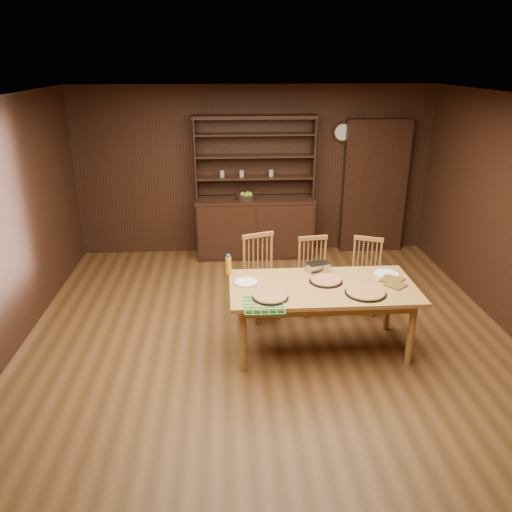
{
  "coord_description": "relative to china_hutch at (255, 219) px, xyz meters",
  "views": [
    {
      "loc": [
        -0.46,
        -4.71,
        2.95
      ],
      "look_at": [
        -0.14,
        0.4,
        0.92
      ],
      "focal_mm": 35.0,
      "sensor_mm": 36.0,
      "label": 1
    }
  ],
  "objects": [
    {
      "name": "floor",
      "position": [
        0.0,
        -2.75,
        -0.6
      ],
      "size": [
        6.0,
        6.0,
        0.0
      ],
      "primitive_type": "plane",
      "color": "brown",
      "rests_on": "ground"
    },
    {
      "name": "room_shell",
      "position": [
        0.0,
        -2.75,
        0.98
      ],
      "size": [
        6.0,
        6.0,
        6.0
      ],
      "color": "silver",
      "rests_on": "floor"
    },
    {
      "name": "china_hutch",
      "position": [
        0.0,
        0.0,
        0.0
      ],
      "size": [
        1.84,
        0.52,
        2.17
      ],
      "color": "black",
      "rests_on": "floor"
    },
    {
      "name": "doorway",
      "position": [
        1.9,
        0.15,
        0.45
      ],
      "size": [
        1.0,
        0.18,
        2.1
      ],
      "primitive_type": "cube",
      "color": "black",
      "rests_on": "floor"
    },
    {
      "name": "wall_clock",
      "position": [
        1.35,
        0.2,
        1.3
      ],
      "size": [
        0.3,
        0.05,
        0.3
      ],
      "color": "black",
      "rests_on": "room_shell"
    },
    {
      "name": "dining_table",
      "position": [
        0.53,
        -2.82,
        0.08
      ],
      "size": [
        1.93,
        0.97,
        0.75
      ],
      "color": "#BA8140",
      "rests_on": "floor"
    },
    {
      "name": "chair_left",
      "position": [
        -0.05,
        -1.98,
        -0.05
      ],
      "size": [
        0.53,
        0.52,
        1.02
      ],
      "rotation": [
        0.0,
        0.0,
        0.35
      ],
      "color": "olive",
      "rests_on": "floor"
    },
    {
      "name": "chair_center",
      "position": [
        0.61,
        -1.89,
        -0.1
      ],
      "size": [
        0.43,
        0.41,
        0.94
      ],
      "rotation": [
        0.0,
        0.0,
        0.13
      ],
      "color": "olive",
      "rests_on": "floor"
    },
    {
      "name": "chair_right",
      "position": [
        1.25,
        -1.91,
        -0.11
      ],
      "size": [
        0.48,
        0.48,
        0.92
      ],
      "rotation": [
        0.0,
        0.0,
        -0.39
      ],
      "color": "olive",
      "rests_on": "floor"
    },
    {
      "name": "pizza_left",
      "position": [
        -0.04,
        -3.07,
        0.17
      ],
      "size": [
        0.36,
        0.36,
        0.04
      ],
      "color": "black",
      "rests_on": "dining_table"
    },
    {
      "name": "pizza_right",
      "position": [
        0.92,
        -3.03,
        0.17
      ],
      "size": [
        0.42,
        0.42,
        0.04
      ],
      "color": "black",
      "rests_on": "dining_table"
    },
    {
      "name": "pizza_center",
      "position": [
        0.58,
        -2.72,
        0.17
      ],
      "size": [
        0.35,
        0.35,
        0.04
      ],
      "color": "black",
      "rests_on": "dining_table"
    },
    {
      "name": "cooling_rack",
      "position": [
        -0.12,
        -3.23,
        0.16
      ],
      "size": [
        0.49,
        0.49,
        0.02
      ],
      "primitive_type": null,
      "rotation": [
        0.0,
        0.0,
        0.43
      ],
      "color": "green",
      "rests_on": "dining_table"
    },
    {
      "name": "plate_left",
      "position": [
        -0.26,
        -2.7,
        0.16
      ],
      "size": [
        0.26,
        0.26,
        0.02
      ],
      "color": "white",
      "rests_on": "dining_table"
    },
    {
      "name": "plate_right",
      "position": [
        1.28,
        -2.58,
        0.16
      ],
      "size": [
        0.29,
        0.29,
        0.02
      ],
      "color": "white",
      "rests_on": "dining_table"
    },
    {
      "name": "foil_dish",
      "position": [
        0.54,
        -2.43,
        0.2
      ],
      "size": [
        0.27,
        0.23,
        0.09
      ],
      "primitive_type": "cube",
      "rotation": [
        0.0,
        0.0,
        0.32
      ],
      "color": "silver",
      "rests_on": "dining_table"
    },
    {
      "name": "juice_bottle",
      "position": [
        -0.44,
        -2.44,
        0.26
      ],
      "size": [
        0.06,
        0.06,
        0.22
      ],
      "color": "#EAA20C",
      "rests_on": "dining_table"
    },
    {
      "name": "pot_holder_a",
      "position": [
        1.29,
        -2.86,
        0.16
      ],
      "size": [
        0.26,
        0.26,
        0.01
      ],
      "primitive_type": "cube",
      "rotation": [
        0.0,
        0.0,
        0.69
      ],
      "color": "#A51E12",
      "rests_on": "dining_table"
    },
    {
      "name": "pot_holder_b",
      "position": [
        1.29,
        -2.74,
        0.16
      ],
      "size": [
        0.3,
        0.3,
        0.02
      ],
      "primitive_type": "cube",
      "rotation": [
        0.0,
        0.0,
        -0.67
      ],
      "color": "#A51E12",
      "rests_on": "dining_table"
    },
    {
      "name": "fruit_bowl",
      "position": [
        -0.14,
        -0.07,
        0.39
      ],
      "size": [
        0.29,
        0.29,
        0.12
      ],
      "color": "black",
      "rests_on": "china_hutch"
    }
  ]
}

